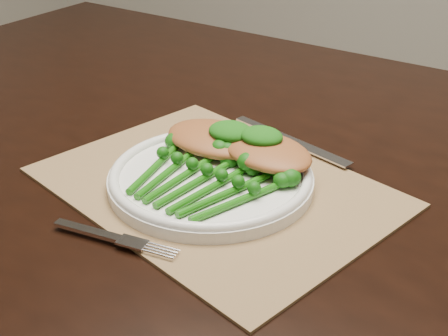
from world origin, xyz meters
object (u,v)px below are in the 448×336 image
at_px(dinner_plate, 211,177).
at_px(chicken_fillet_left, 216,139).
at_px(placemat, 215,187).
at_px(broccolini_bundle, 196,182).

xyz_separation_m(dinner_plate, chicken_fillet_left, (-0.03, 0.06, 0.02)).
xyz_separation_m(placemat, broccolini_bundle, (-0.01, -0.03, 0.02)).
relative_size(placemat, dinner_plate, 1.65).
bearing_deg(dinner_plate, placemat, 25.10).
bearing_deg(broccolini_bundle, placemat, 88.53).
relative_size(chicken_fillet_left, broccolini_bundle, 0.70).
bearing_deg(chicken_fillet_left, dinner_plate, -59.52).
bearing_deg(placemat, broccolini_bundle, -83.64).
bearing_deg(chicken_fillet_left, placemat, -55.54).
xyz_separation_m(dinner_plate, broccolini_bundle, (-0.00, -0.03, 0.01)).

